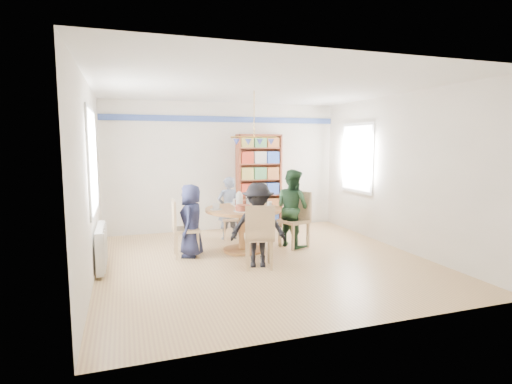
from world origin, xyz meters
name	(u,v)px	position (x,y,z in m)	size (l,w,h in m)	color
ground	(264,260)	(0.00, 0.00, 0.00)	(5.00, 5.00, 0.00)	tan
room_shell	(233,155)	(-0.26, 0.87, 1.65)	(5.00, 5.00, 5.00)	white
radiator	(101,247)	(-2.42, 0.30, 0.35)	(0.12, 1.00, 0.60)	silver
dining_table	(243,219)	(-0.15, 0.65, 0.56)	(1.30, 1.30, 0.75)	brown
chair_left	(181,226)	(-1.21, 0.64, 0.52)	(0.43, 0.43, 0.94)	#D8B985
chair_right	(297,216)	(0.86, 0.64, 0.55)	(0.56, 0.56, 0.99)	#D8B985
chair_far	(231,215)	(-0.10, 1.62, 0.46)	(0.43, 0.43, 0.84)	#D8B985
chair_near	(259,234)	(-0.21, -0.38, 0.53)	(0.52, 0.52, 0.96)	#D8B985
person_left	(191,221)	(-1.05, 0.61, 0.60)	(0.58, 0.38, 1.19)	#181B35
person_right	(293,208)	(0.79, 0.69, 0.70)	(0.68, 0.53, 1.39)	#1C3821
person_far	(228,208)	(-0.17, 1.57, 0.61)	(0.44, 0.29, 1.21)	gray
person_near	(258,225)	(-0.19, -0.26, 0.63)	(0.82, 0.47, 1.27)	black
bookshelf	(259,183)	(0.71, 2.34, 1.00)	(0.97, 0.29, 2.04)	brown
tableware	(242,204)	(-0.17, 0.67, 0.82)	(1.15, 1.15, 0.30)	white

